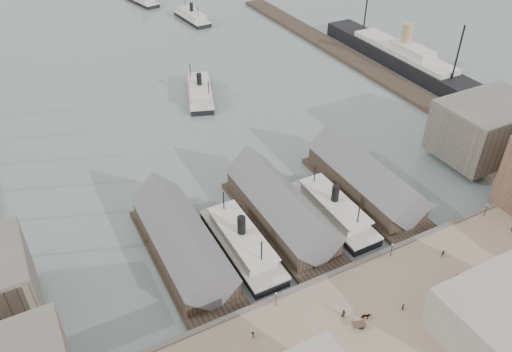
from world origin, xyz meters
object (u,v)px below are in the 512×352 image
ferry_docked_west (242,242)px  ocean_steamer (403,58)px  horse_cart_right (466,278)px  horse_cart_center (364,319)px

ferry_docked_west → ocean_steamer: bearing=31.5°
horse_cart_right → ferry_docked_west: bearing=34.4°
horse_cart_center → horse_cart_right: 26.21m
ferry_docked_west → horse_cart_center: bearing=-70.0°
horse_cart_center → horse_cart_right: bearing=-72.7°
ferry_docked_west → ocean_steamer: 123.10m
ferry_docked_west → ocean_steamer: ocean_steamer is taller
ferry_docked_west → horse_cart_center: (11.34, -31.19, 0.29)m
ferry_docked_west → horse_cart_right: (37.51, -32.70, 0.34)m
ocean_steamer → horse_cart_center: ocean_steamer is taller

